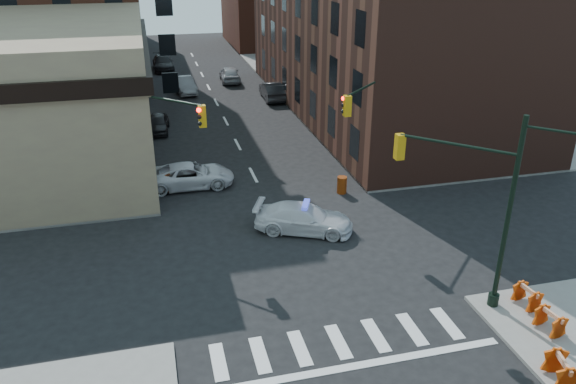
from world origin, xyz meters
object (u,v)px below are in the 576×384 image
police_car (304,218)px  barricade_nw_a (129,203)px  parked_car_enear (272,91)px  pedestrian_a (127,193)px  barrel_road (342,185)px  parked_car_wnear (158,123)px  barricade_se_a (527,297)px  barrel_bank (166,183)px  pickup (190,175)px  pedestrian_b (61,198)px  parked_car_wfar (185,85)px

police_car → barricade_nw_a: police_car is taller
parked_car_enear → pedestrian_a: bearing=60.0°
barrel_road → police_car: bearing=-130.7°
barrel_road → barricade_nw_a: bearing=178.6°
police_car → parked_car_wnear: bearing=43.1°
pedestrian_a → barrel_road: 12.30m
police_car → barrel_road: size_ratio=4.93×
barrel_road → barricade_se_a: barrel_road is taller
pedestrian_a → barrel_bank: 3.08m
barricade_se_a → barrel_road: bearing=8.9°
police_car → pickup: (-5.11, 7.18, 0.00)m
pedestrian_a → barricade_nw_a: pedestrian_a is taller
parked_car_wnear → barrel_bank: (0.00, -11.60, -0.16)m
barrel_road → barrel_bank: (-10.07, 2.89, 0.01)m
parked_car_wnear → parked_car_enear: parked_car_enear is taller
pedestrian_b → barrel_bank: size_ratio=1.81×
barrel_bank → parked_car_enear: bearing=60.3°
pedestrian_a → barricade_nw_a: (0.10, -0.47, -0.40)m
police_car → barricade_nw_a: size_ratio=4.32×
barricade_se_a → parked_car_wfar: bearing=8.7°
barrel_road → barricade_se_a: (3.48, -12.70, 0.07)m
parked_car_wfar → barrel_road: (7.07, -26.19, -0.27)m
pedestrian_a → barricade_se_a: 20.73m
parked_car_wnear → barricade_se_a: (13.55, -27.19, -0.10)m
parked_car_wnear → barricade_nw_a: (-2.10, -14.19, -0.09)m
pickup → barrel_road: pickup is taller
pedestrian_b → barrel_road: size_ratio=1.84×
parked_car_wnear → pedestrian_a: 13.89m
police_car → pickup: bearing=59.0°
barrel_road → parked_car_enear: bearing=88.2°
barricade_se_a → police_car: bearing=32.3°
parked_car_enear → pedestrian_b: 26.62m
pickup → barricade_se_a: (12.07, -15.84, -0.15)m
parked_car_enear → barrel_road: (-0.70, -21.78, -0.32)m
parked_car_wfar → pedestrian_a: pedestrian_a is taller
parked_car_wfar → pedestrian_b: bearing=-115.5°
barrel_road → barrel_bank: size_ratio=0.98×
parked_car_enear → pedestrian_a: pedestrian_a is taller
pickup → barrel_bank: pickup is taller
barricade_se_a → barricade_nw_a: bearing=43.8°
barrel_bank → barricade_nw_a: barrel_bank is taller
parked_car_wnear → parked_car_enear: size_ratio=0.79×
parked_car_enear → barrel_road: parked_car_enear is taller
police_car → pedestrian_b: size_ratio=2.68×
parked_car_wfar → parked_car_enear: 8.93m
parked_car_wfar → barrel_road: parked_car_wfar is taller
pickup → barricade_nw_a: pickup is taller
pedestrian_b → barrel_road: bearing=-0.7°
parked_car_wfar → barricade_se_a: 40.29m
pickup → barrel_road: bearing=-109.5°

